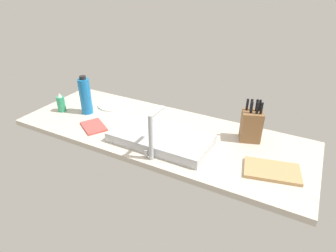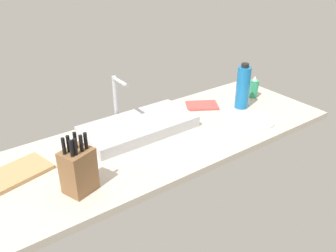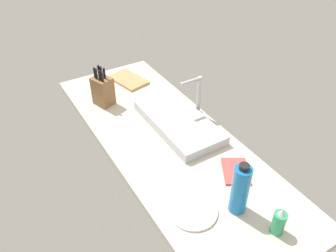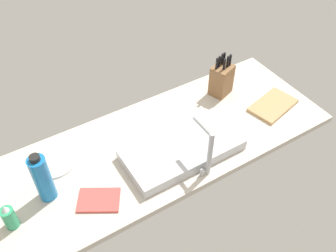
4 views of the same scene
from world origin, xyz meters
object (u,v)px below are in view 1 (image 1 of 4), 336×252
(faucet, at_px, (152,133))
(water_bottle, at_px, (85,96))
(soap_bottle, at_px, (61,103))
(knife_block, at_px, (251,125))
(sink_basin, at_px, (160,138))
(dish_towel, at_px, (94,126))
(cutting_board, at_px, (272,171))
(dinner_plate, at_px, (113,105))

(faucet, xyz_separation_m, water_bottle, (0.68, -0.25, -0.03))
(soap_bottle, bearing_deg, water_bottle, -159.65)
(knife_block, distance_m, water_bottle, 1.10)
(soap_bottle, bearing_deg, sink_basin, 177.34)
(knife_block, distance_m, dish_towel, 0.97)
(sink_basin, xyz_separation_m, water_bottle, (0.64, -0.10, 0.10))
(dish_towel, bearing_deg, soap_bottle, -12.50)
(sink_basin, bearing_deg, soap_bottle, -2.66)
(knife_block, height_order, dish_towel, knife_block)
(faucet, relative_size, cutting_board, 0.97)
(sink_basin, relative_size, knife_block, 2.33)
(sink_basin, relative_size, cutting_board, 2.15)
(sink_basin, bearing_deg, cutting_board, -177.96)
(cutting_board, distance_m, soap_bottle, 1.44)
(faucet, relative_size, soap_bottle, 1.90)
(knife_block, relative_size, dinner_plate, 1.15)
(cutting_board, height_order, dish_towel, cutting_board)
(cutting_board, height_order, water_bottle, water_bottle)
(faucet, height_order, dinner_plate, faucet)
(dinner_plate, bearing_deg, sink_basin, 153.43)
(sink_basin, distance_m, dinner_plate, 0.63)
(soap_bottle, height_order, water_bottle, water_bottle)
(water_bottle, bearing_deg, knife_block, -170.94)
(soap_bottle, xyz_separation_m, dish_towel, (-0.35, 0.08, -0.05))
(knife_block, xyz_separation_m, cutting_board, (-0.18, 0.26, -0.09))
(knife_block, bearing_deg, dish_towel, -0.18)
(water_bottle, bearing_deg, dinner_plate, -115.87)
(water_bottle, height_order, dinner_plate, water_bottle)
(dinner_plate, bearing_deg, knife_block, 179.88)
(sink_basin, distance_m, knife_block, 0.53)
(faucet, height_order, cutting_board, faucet)
(knife_block, xyz_separation_m, dish_towel, (0.91, 0.32, -0.09))
(faucet, relative_size, dish_towel, 1.43)
(knife_block, bearing_deg, cutting_board, 105.38)
(sink_basin, xyz_separation_m, soap_bottle, (0.82, -0.04, 0.03))
(knife_block, bearing_deg, faucet, 26.65)
(sink_basin, relative_size, water_bottle, 2.16)
(faucet, relative_size, knife_block, 1.05)
(knife_block, bearing_deg, dinner_plate, -19.52)
(faucet, bearing_deg, water_bottle, -20.25)
(sink_basin, xyz_separation_m, dinner_plate, (0.56, -0.28, -0.02))
(knife_block, relative_size, cutting_board, 0.93)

